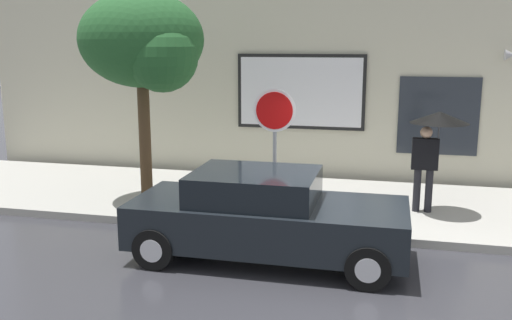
% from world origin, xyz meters
% --- Properties ---
extents(ground_plane, '(60.00, 60.00, 0.00)m').
position_xyz_m(ground_plane, '(0.00, 0.00, 0.00)').
color(ground_plane, '#333338').
extents(sidewalk, '(20.00, 4.00, 0.15)m').
position_xyz_m(sidewalk, '(0.00, 3.00, 0.07)').
color(sidewalk, '#A3A099').
rests_on(sidewalk, ground).
extents(building_facade, '(20.00, 0.67, 7.00)m').
position_xyz_m(building_facade, '(-0.01, 5.50, 3.48)').
color(building_facade, beige).
rests_on(building_facade, ground).
extents(parked_car, '(4.28, 1.85, 1.40)m').
position_xyz_m(parked_car, '(-1.31, -0.02, 0.69)').
color(parked_car, black).
rests_on(parked_car, ground).
extents(pedestrian_with_umbrella, '(1.09, 1.09, 1.96)m').
position_xyz_m(pedestrian_with_umbrella, '(1.35, 2.69, 1.74)').
color(pedestrian_with_umbrella, black).
rests_on(pedestrian_with_umbrella, sidewalk).
extents(street_tree, '(2.53, 2.15, 4.23)m').
position_xyz_m(street_tree, '(-4.24, 2.20, 3.34)').
color(street_tree, '#4C3823').
rests_on(street_tree, sidewalk).
extents(stop_sign, '(0.76, 0.10, 2.42)m').
position_xyz_m(stop_sign, '(-1.48, 1.43, 1.86)').
color(stop_sign, gray).
rests_on(stop_sign, sidewalk).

